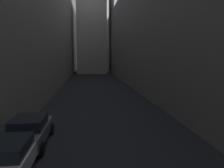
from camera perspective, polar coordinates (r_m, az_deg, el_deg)
ground_plane at (r=37.12m, az=-4.42°, el=-0.37°), size 264.00×264.00×0.00m
building_block_left at (r=40.82m, az=-23.29°, el=14.37°), size 14.26×108.00×20.75m
building_block_right at (r=41.99m, az=14.57°, el=16.48°), size 15.58×108.00×23.63m
parked_car_left_third at (r=10.13m, az=-25.38°, el=-17.07°), size 1.91×4.54×1.50m
parked_car_left_far at (r=13.02m, az=-20.67°, el=-11.25°), size 2.03×4.35×1.57m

